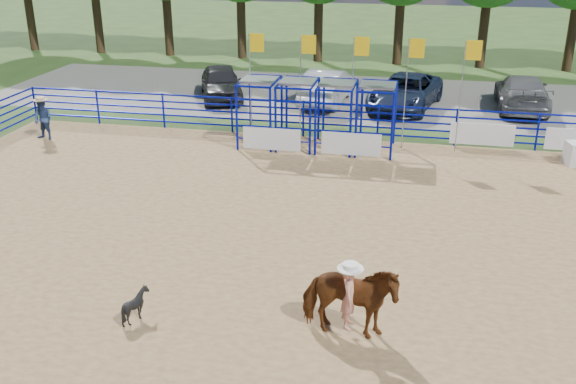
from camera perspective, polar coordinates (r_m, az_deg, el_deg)
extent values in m
plane|color=#365220|center=(16.72, 5.28, -5.88)|extent=(120.00, 120.00, 0.00)
cube|color=#9E7D4F|center=(16.72, 5.28, -5.85)|extent=(30.00, 20.00, 0.02)
cube|color=slate|center=(32.66, 8.85, 8.19)|extent=(40.00, 10.00, 0.01)
imported|color=brown|center=(13.31, 5.46, -9.56)|extent=(2.07, 1.00, 1.72)
imported|color=red|center=(12.92, 5.58, -6.70)|extent=(0.35, 0.51, 1.37)
cylinder|color=white|center=(12.59, 5.70, -3.85)|extent=(0.54, 0.54, 0.12)
imported|color=black|center=(14.40, -13.38, -9.75)|extent=(0.85, 0.82, 0.72)
imported|color=navy|center=(27.45, -20.94, 6.05)|extent=(0.90, 0.75, 1.65)
cylinder|color=tan|center=(27.25, -21.17, 7.71)|extent=(0.56, 0.56, 0.11)
imported|color=black|center=(32.34, -5.97, 9.66)|extent=(3.45, 5.08, 1.61)
imported|color=#93969B|center=(31.39, 3.49, 9.38)|extent=(2.19, 5.11, 1.64)
imported|color=#161F38|center=(30.84, 10.37, 8.74)|extent=(3.76, 6.02, 1.55)
imported|color=#5C5C5E|center=(32.09, 20.11, 8.31)|extent=(2.42, 5.56, 1.59)
cube|color=white|center=(24.19, -1.46, 4.74)|extent=(2.20, 0.04, 0.85)
cube|color=white|center=(23.72, 5.63, 4.27)|extent=(2.20, 0.04, 0.85)
cube|color=white|center=(25.82, 16.87, 4.92)|extent=(2.40, 0.04, 0.85)
cylinder|color=#3F2B19|center=(48.83, -21.96, 14.43)|extent=(0.56, 0.56, 4.80)
cylinder|color=#3F2B19|center=(46.31, -16.59, 14.74)|extent=(0.56, 0.56, 4.80)
cylinder|color=#3F2B19|center=(44.21, -10.64, 14.94)|extent=(0.56, 0.56, 4.80)
cylinder|color=#3F2B19|center=(42.60, -4.17, 14.97)|extent=(0.56, 0.56, 4.80)
cylinder|color=#3F2B19|center=(41.54, 2.71, 14.81)|extent=(0.56, 0.56, 4.80)
cylinder|color=#3F2B19|center=(41.06, 9.84, 14.43)|extent=(0.56, 0.56, 4.80)
cylinder|color=#3F2B19|center=(41.18, 17.00, 13.83)|extent=(0.56, 0.56, 4.80)
cylinder|color=#3F2B19|center=(41.91, 23.98, 13.05)|extent=(0.56, 0.56, 4.80)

